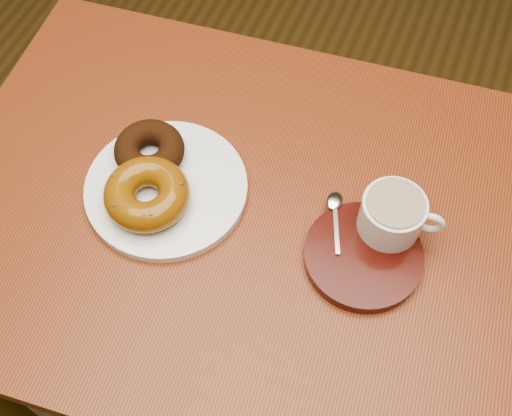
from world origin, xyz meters
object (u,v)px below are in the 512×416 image
at_px(cafe_table, 244,253).
at_px(donut_plate, 166,188).
at_px(coffee_cup, 393,215).
at_px(saucer, 363,256).

bearing_deg(cafe_table, donut_plate, 179.73).
distance_m(cafe_table, coffee_cup, 0.27).
relative_size(saucer, coffee_cup, 1.41).
relative_size(cafe_table, donut_plate, 4.01).
bearing_deg(cafe_table, saucer, -8.23).
bearing_deg(cafe_table, coffee_cup, 7.14).
distance_m(cafe_table, saucer, 0.23).
bearing_deg(coffee_cup, saucer, -116.12).
xyz_separation_m(cafe_table, coffee_cup, (0.20, 0.04, 0.18)).
bearing_deg(coffee_cup, donut_plate, -176.27).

